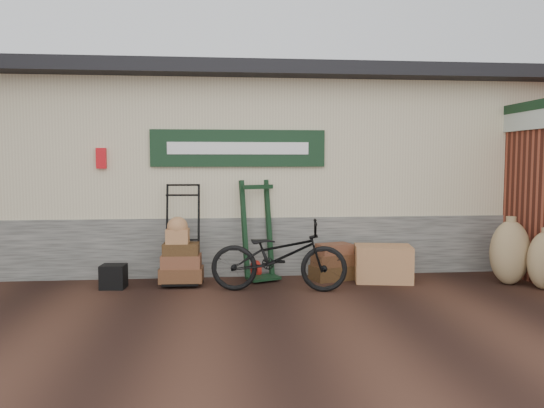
# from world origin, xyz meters

# --- Properties ---
(ground) EXTENTS (80.00, 80.00, 0.00)m
(ground) POSITION_xyz_m (0.00, 0.00, 0.00)
(ground) COLOR black
(ground) RESTS_ON ground
(station_building) EXTENTS (14.40, 4.10, 3.20)m
(station_building) POSITION_xyz_m (-0.01, 2.74, 1.61)
(station_building) COLOR #4C4C47
(station_building) RESTS_ON ground
(brick_outbuilding) EXTENTS (1.71, 4.51, 2.62)m
(brick_outbuilding) POSITION_xyz_m (4.70, 1.19, 1.30)
(brick_outbuilding) COLOR maroon
(brick_outbuilding) RESTS_ON ground
(porter_trolley) EXTENTS (0.75, 0.58, 1.46)m
(porter_trolley) POSITION_xyz_m (-1.12, 0.63, 0.73)
(porter_trolley) COLOR black
(porter_trolley) RESTS_ON ground
(green_barrow) EXTENTS (0.66, 0.62, 1.47)m
(green_barrow) POSITION_xyz_m (-0.02, 0.79, 0.74)
(green_barrow) COLOR black
(green_barrow) RESTS_ON ground
(suitcase_stack) EXTENTS (0.70, 0.55, 0.54)m
(suitcase_stack) POSITION_xyz_m (1.08, 0.66, 0.27)
(suitcase_stack) COLOR #3A2412
(suitcase_stack) RESTS_ON ground
(wicker_hamper) EXTENTS (0.89, 0.66, 0.53)m
(wicker_hamper) POSITION_xyz_m (1.79, 0.47, 0.26)
(wicker_hamper) COLOR #935C3A
(wicker_hamper) RESTS_ON ground
(black_trunk) EXTENTS (0.35, 0.31, 0.33)m
(black_trunk) POSITION_xyz_m (-2.06, 0.41, 0.17)
(black_trunk) COLOR black
(black_trunk) RESTS_ON ground
(bicycle) EXTENTS (0.91, 1.92, 1.07)m
(bicycle) POSITION_xyz_m (0.21, 0.04, 0.54)
(bicycle) COLOR black
(bicycle) RESTS_ON ground
(burlap_sack_left) EXTENTS (0.63, 0.55, 0.92)m
(burlap_sack_left) POSITION_xyz_m (3.53, 0.11, 0.46)
(burlap_sack_left) COLOR olive
(burlap_sack_left) RESTS_ON ground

